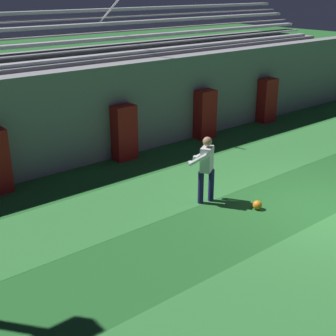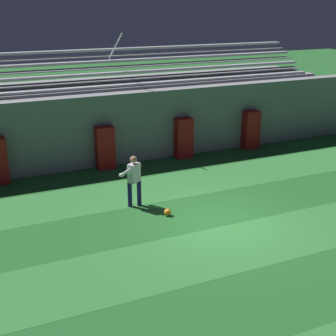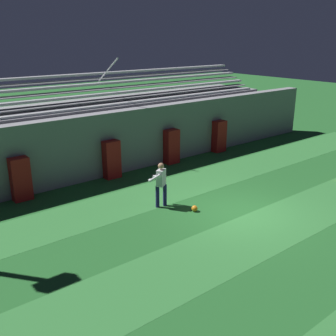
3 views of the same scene
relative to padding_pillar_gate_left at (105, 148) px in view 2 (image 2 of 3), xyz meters
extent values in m
plane|color=#236028|center=(1.67, -5.95, -0.83)|extent=(80.00, 80.00, 0.00)
cube|color=#337A38|center=(1.67, -7.31, -0.83)|extent=(28.00, 2.32, 0.01)
cube|color=#337A38|center=(1.67, -2.68, -0.83)|extent=(28.00, 2.32, 0.01)
cube|color=gray|center=(1.67, 0.55, 0.57)|extent=(24.00, 0.60, 2.80)
cube|color=maroon|center=(0.00, 0.00, 0.00)|extent=(0.70, 0.44, 1.67)
cube|color=maroon|center=(3.34, 0.00, 0.00)|extent=(0.70, 0.44, 1.67)
cube|color=maroon|center=(6.61, 0.00, 0.00)|extent=(0.70, 0.44, 1.67)
cube|color=gray|center=(1.67, 2.55, 0.62)|extent=(18.00, 3.20, 2.90)
cube|color=silver|center=(1.67, 1.30, 2.12)|extent=(17.10, 0.36, 0.10)
cube|color=gray|center=(1.67, 1.10, 1.89)|extent=(17.10, 0.60, 0.04)
cube|color=silver|center=(1.67, 2.00, 2.52)|extent=(17.10, 0.36, 0.10)
cube|color=gray|center=(1.67, 1.80, 2.29)|extent=(17.10, 0.60, 0.04)
cube|color=silver|center=(1.67, 2.70, 2.92)|extent=(17.10, 0.36, 0.10)
cube|color=gray|center=(1.67, 2.50, 2.69)|extent=(17.10, 0.60, 0.04)
cube|color=silver|center=(1.67, 3.40, 3.32)|extent=(17.10, 0.36, 0.10)
cube|color=gray|center=(1.67, 3.20, 3.09)|extent=(17.10, 0.60, 0.04)
cylinder|color=silver|center=(1.22, 2.10, 3.57)|extent=(0.06, 1.93, 1.25)
cylinder|color=#19194C|center=(-0.34, -3.74, -0.42)|extent=(0.19, 0.19, 0.82)
cylinder|color=#19194C|center=(-0.05, -3.80, -0.42)|extent=(0.19, 0.19, 0.82)
cube|color=silver|center=(-0.19, -3.77, 0.29)|extent=(0.45, 0.40, 0.60)
sphere|color=#A37556|center=(-0.19, -3.77, 0.73)|extent=(0.22, 0.22, 0.22)
cylinder|color=silver|center=(-0.47, -3.77, 0.34)|extent=(0.32, 0.46, 0.37)
cylinder|color=silver|center=(-0.06, -3.53, 0.34)|extent=(0.32, 0.46, 0.37)
cube|color=silver|center=(-0.54, -3.58, 0.21)|extent=(0.15, 0.15, 0.08)
cube|color=silver|center=(-0.19, -3.38, 0.21)|extent=(0.15, 0.15, 0.08)
sphere|color=orange|center=(0.47, -4.85, -0.72)|extent=(0.22, 0.22, 0.22)
camera|label=1|loc=(-7.49, -11.23, 4.16)|focal=50.00mm
camera|label=2|loc=(-4.74, -16.62, 5.33)|focal=50.00mm
camera|label=3|loc=(-8.19, -14.22, 5.11)|focal=42.00mm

